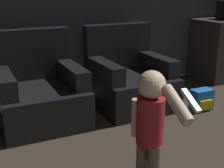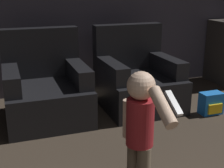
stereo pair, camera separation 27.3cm
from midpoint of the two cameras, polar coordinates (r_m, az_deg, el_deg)
The scene contains 4 objects.
armchair_left at distance 3.40m, azimuth -15.45°, elevation -1.50°, with size 0.86×0.89×0.94m.
armchair_right at distance 3.72m, azimuth 0.92°, elevation 0.76°, with size 0.86×0.90×0.94m.
person_toddler at distance 2.12m, azimuth 3.41°, elevation -6.91°, with size 0.19×0.58×0.86m.
toy_backpack at distance 3.72m, azimuth 14.08°, elevation -2.88°, with size 0.25×0.17×0.25m.
Camera 1 is at (-1.07, 0.57, 1.39)m, focal length 50.00 mm.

